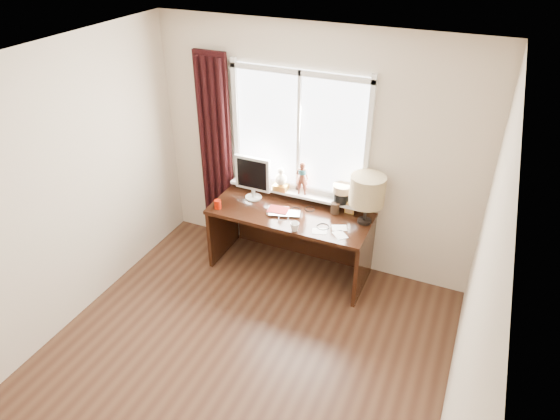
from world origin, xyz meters
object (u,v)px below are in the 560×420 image
at_px(monitor, 253,175).
at_px(table_lamp, 367,191).
at_px(red_cup, 218,204).
at_px(laptop, 285,214).
at_px(desk, 293,227).
at_px(mug, 295,226).

xyz_separation_m(monitor, table_lamp, (1.25, 0.01, 0.09)).
bearing_deg(red_cup, table_lamp, 13.45).
bearing_deg(laptop, table_lamp, -3.71).
bearing_deg(laptop, desk, 61.54).
bearing_deg(table_lamp, desk, -177.98).
distance_m(laptop, mug, 0.31).
xyz_separation_m(red_cup, table_lamp, (1.50, 0.36, 0.32)).
relative_size(laptop, monitor, 0.67).
bearing_deg(desk, mug, -66.53).
height_order(red_cup, monitor, monitor).
xyz_separation_m(laptop, red_cup, (-0.70, -0.17, 0.03)).
distance_m(mug, red_cup, 0.91).
bearing_deg(table_lamp, monitor, -179.53).
bearing_deg(mug, desk, 113.47).
height_order(desk, table_lamp, table_lamp).
height_order(mug, table_lamp, table_lamp).
xyz_separation_m(mug, red_cup, (-0.91, 0.07, 0.00)).
xyz_separation_m(mug, table_lamp, (0.59, 0.42, 0.32)).
bearing_deg(desk, red_cup, -155.73).
bearing_deg(desk, laptop, -101.16).
bearing_deg(desk, table_lamp, 2.02).
distance_m(mug, monitor, 0.81).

